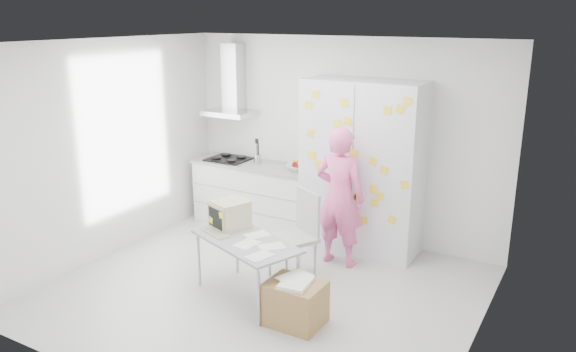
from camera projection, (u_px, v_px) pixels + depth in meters
The scene contains 10 objects.
floor at pixel (263, 292), 6.24m from camera, with size 4.50×4.00×0.02m, color silver.
walls at pixel (295, 160), 6.47m from camera, with size 4.52×4.01×2.70m.
ceiling at pixel (259, 42), 5.49m from camera, with size 4.50×4.00×0.02m, color white.
counter_run at pixel (255, 194), 8.10m from camera, with size 1.84×0.63×1.28m.
range_hood at pixel (232, 87), 8.02m from camera, with size 0.70×0.48×1.01m.
tall_cabinet at pixel (362, 167), 7.12m from camera, with size 1.50×0.68×2.20m.
person at pixel (340, 197), 6.72m from camera, with size 0.63×0.41×1.71m, color pink.
desk at pixel (235, 226), 6.12m from camera, with size 1.38×1.02×0.99m.
chair at pixel (299, 230), 6.42m from camera, with size 0.64×0.64×1.04m.
cardboard_box at pixel (295, 302), 5.54m from camera, with size 0.56×0.46×0.48m.
Camera 1 is at (3.05, -4.75, 2.97)m, focal length 35.00 mm.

